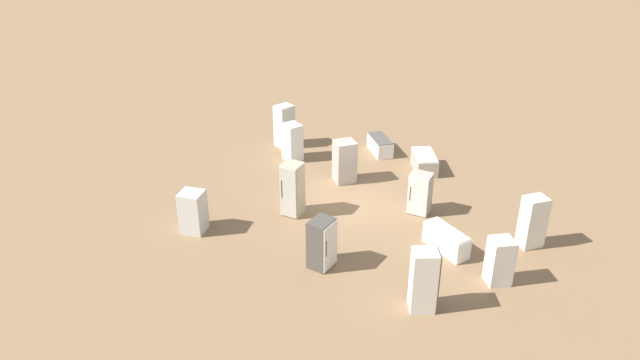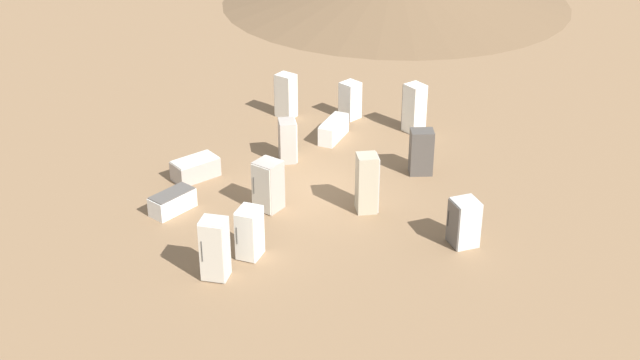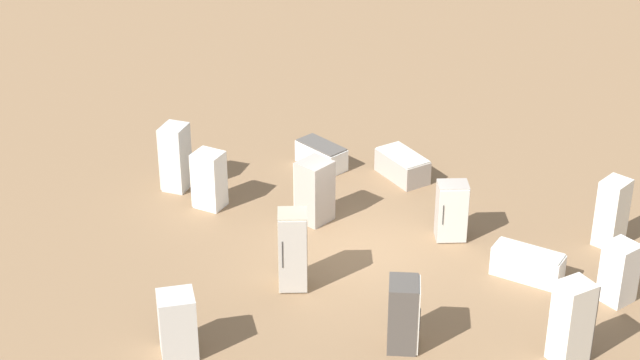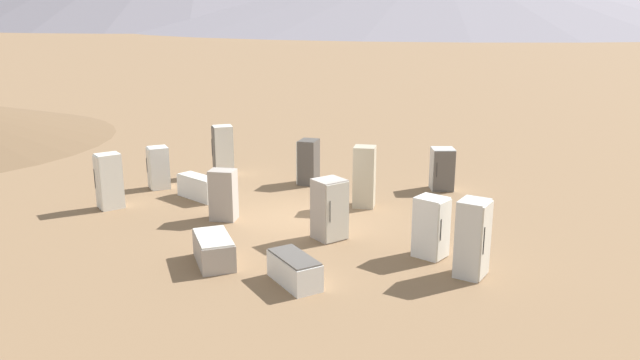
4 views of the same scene
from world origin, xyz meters
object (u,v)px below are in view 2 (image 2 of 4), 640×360
Objects in this scene: discarded_fridge_9 at (268,185)px; discarded_fridge_10 at (172,202)px; discarded_fridge_2 at (249,233)px; discarded_fridge_8 at (334,129)px; discarded_fridge_1 at (215,249)px; discarded_fridge_6 at (367,183)px; discarded_fridge_5 at (464,223)px; discarded_fridge_3 at (421,152)px; discarded_fridge_11 at (350,100)px; discarded_fridge_12 at (288,141)px; discarded_fridge_0 at (286,95)px; discarded_fridge_4 at (195,168)px; discarded_fridge_7 at (414,108)px.

discarded_fridge_10 is (-2.46, -1.74, -0.49)m from discarded_fridge_9.
discarded_fridge_2 reaches higher than discarded_fridge_8.
discarded_fridge_6 is (1.71, 5.49, 0.05)m from discarded_fridge_1.
discarded_fridge_1 reaches higher than discarded_fridge_5.
discarded_fridge_3 reaches higher than discarded_fridge_5.
discarded_fridge_1 is at bearing 84.22° from discarded_fridge_5.
discarded_fridge_11 is at bearing -97.51° from discarded_fridge_1.
discarded_fridge_11 is 4.36m from discarded_fridge_12.
discarded_fridge_9 reaches higher than discarded_fridge_12.
discarded_fridge_4 is at bearing -172.87° from discarded_fridge_0.
discarded_fridge_1 is 1.27× the size of discarded_fridge_5.
discarded_fridge_1 is 7.51m from discarded_fridge_12.
discarded_fridge_2 is at bearing -151.78° from discarded_fridge_11.
discarded_fridge_8 reaches higher than discarded_fridge_4.
discarded_fridge_12 reaches higher than discarded_fridge_10.
discarded_fridge_1 is 4.12m from discarded_fridge_10.
discarded_fridge_8 is 1.17× the size of discarded_fridge_11.
discarded_fridge_3 is at bearing -9.84° from discarded_fridge_5.
discarded_fridge_11 is at bearing 94.87° from discarded_fridge_4.
discarded_fridge_6 is at bearing 34.19° from discarded_fridge_5.
discarded_fridge_3 is 0.92× the size of discarded_fridge_4.
discarded_fridge_3 reaches higher than discarded_fridge_11.
discarded_fridge_12 is at bearing 70.94° from discarded_fridge_8.
discarded_fridge_4 is 2.31m from discarded_fridge_10.
discarded_fridge_9 is (-0.98, 3.95, -0.09)m from discarded_fridge_1.
discarded_fridge_8 is at bearing -76.71° from discarded_fridge_9.
discarded_fridge_2 is 0.97× the size of discarded_fridge_3.
discarded_fridge_6 reaches higher than discarded_fridge_3.
discarded_fridge_10 is at bearing 38.75° from discarded_fridge_9.
discarded_fridge_3 reaches higher than discarded_fridge_2.
discarded_fridge_0 is 1.01× the size of discarded_fridge_4.
discarded_fridge_10 is at bearing -52.09° from discarded_fridge_1.
discarded_fridge_2 is 3.72m from discarded_fridge_10.
discarded_fridge_8 is at bearing 128.70° from discarded_fridge_12.
discarded_fridge_4 is 1.01× the size of discarded_fridge_8.
discarded_fridge_7 reaches higher than discarded_fridge_9.
discarded_fridge_3 is 0.93× the size of discarded_fridge_8.
discarded_fridge_1 is 1.19× the size of discarded_fridge_2.
discarded_fridge_9 is (3.59, -6.33, -0.04)m from discarded_fridge_0.
discarded_fridge_12 is at bearing 86.05° from discarded_fridge_10.
discarded_fridge_2 is (4.73, -8.89, -0.10)m from discarded_fridge_0.
discarded_fridge_4 is 5.63m from discarded_fridge_8.
discarded_fridge_6 reaches higher than discarded_fridge_4.
discarded_fridge_1 is at bearing -154.23° from discarded_fridge_11.
discarded_fridge_0 is 7.89m from discarded_fridge_6.
discarded_fridge_7 is at bearing -72.40° from discarded_fridge_11.
discarded_fridge_1 is 7.31m from discarded_fridge_5.
discarded_fridge_2 is 1.06× the size of discarded_fridge_11.
discarded_fridge_3 is at bearing -127.73° from discarded_fridge_7.
discarded_fridge_0 is 10.90m from discarded_fridge_5.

